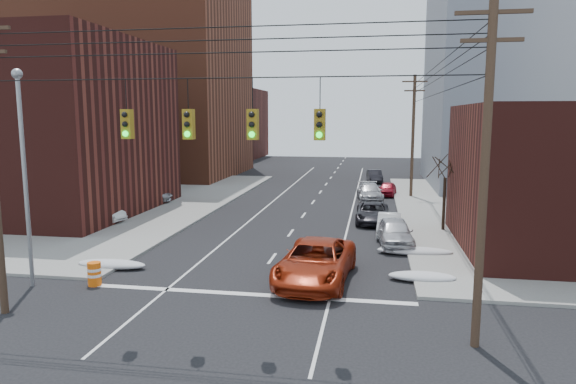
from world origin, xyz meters
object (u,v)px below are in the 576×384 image
(parked_car_b, at_px, (389,225))
(parked_car_c, at_px, (373,213))
(parked_car_a, at_px, (395,232))
(parked_car_e, at_px, (387,189))
(parked_car_d, at_px, (370,192))
(parked_car_f, at_px, (374,176))
(lot_car_b, at_px, (141,194))
(lot_car_d, at_px, (130,188))
(lot_car_c, at_px, (108,195))
(lot_car_a, at_px, (100,213))
(red_pickup, at_px, (316,262))
(construction_barrel, at_px, (94,274))

(parked_car_b, distance_m, parked_car_c, 3.80)
(parked_car_a, bearing_deg, parked_car_e, 85.08)
(parked_car_a, distance_m, parked_car_d, 16.05)
(parked_car_f, height_order, lot_car_b, lot_car_b)
(parked_car_f, distance_m, lot_car_d, 26.49)
(parked_car_c, distance_m, parked_car_d, 9.65)
(parked_car_a, height_order, parked_car_d, parked_car_a)
(parked_car_e, distance_m, lot_car_c, 24.75)
(parked_car_b, bearing_deg, parked_car_e, 92.10)
(lot_car_a, bearing_deg, lot_car_b, 19.31)
(parked_car_a, bearing_deg, parked_car_b, 90.35)
(parked_car_e, height_order, lot_car_a, lot_car_a)
(red_pickup, relative_size, parked_car_e, 1.75)
(parked_car_f, bearing_deg, lot_car_a, -132.34)
(parked_car_a, xyz_separation_m, lot_car_d, (-22.97, 13.57, 0.14))
(red_pickup, distance_m, parked_car_b, 10.36)
(parked_car_a, bearing_deg, red_pickup, -122.75)
(parked_car_c, distance_m, lot_car_b, 19.72)
(red_pickup, xyz_separation_m, parked_car_b, (3.50, 9.75, -0.24))
(parked_car_e, bearing_deg, lot_car_c, -149.39)
(parked_car_b, bearing_deg, lot_car_d, 157.33)
(parked_car_d, xyz_separation_m, lot_car_d, (-21.37, -2.40, 0.19))
(lot_car_b, bearing_deg, parked_car_a, -135.49)
(parked_car_c, bearing_deg, parked_car_b, -74.31)
(lot_car_a, relative_size, lot_car_d, 0.81)
(parked_car_d, height_order, construction_barrel, parked_car_d)
(parked_car_b, height_order, parked_car_e, parked_car_b)
(red_pickup, height_order, parked_car_f, red_pickup)
(parked_car_f, xyz_separation_m, lot_car_b, (-19.32, -18.06, 0.17))
(lot_car_a, distance_m, lot_car_d, 11.11)
(red_pickup, height_order, parked_car_d, red_pickup)
(parked_car_a, height_order, parked_car_b, parked_car_a)
(parked_car_b, xyz_separation_m, lot_car_b, (-20.29, 7.95, 0.21))
(red_pickup, height_order, parked_car_e, red_pickup)
(parked_car_a, relative_size, lot_car_a, 1.25)
(parked_car_f, bearing_deg, parked_car_e, -89.29)
(parked_car_a, relative_size, lot_car_d, 1.01)
(parked_car_d, bearing_deg, parked_car_a, -90.54)
(parked_car_d, distance_m, construction_barrel, 27.81)
(red_pickup, height_order, lot_car_a, red_pickup)
(construction_barrel, bearing_deg, parked_car_b, 42.60)
(parked_car_d, distance_m, parked_car_f, 12.72)
(parked_car_b, relative_size, lot_car_a, 1.08)
(parked_car_a, height_order, lot_car_a, parked_car_a)
(parked_car_b, bearing_deg, parked_car_d, 98.78)
(parked_car_a, relative_size, parked_car_e, 1.25)
(lot_car_c, bearing_deg, lot_car_d, 11.90)
(parked_car_e, bearing_deg, lot_car_b, -150.57)
(parked_car_c, bearing_deg, parked_car_f, 89.53)
(lot_car_a, distance_m, lot_car_b, 7.74)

